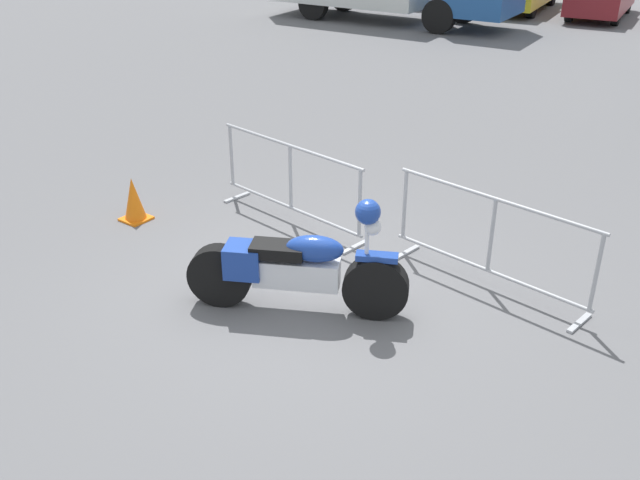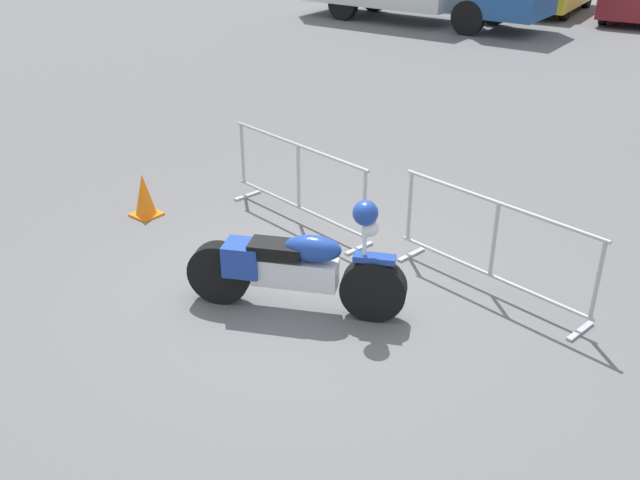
{
  "view_description": "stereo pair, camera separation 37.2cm",
  "coord_description": "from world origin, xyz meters",
  "px_view_note": "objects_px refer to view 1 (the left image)",
  "views": [
    {
      "loc": [
        4.07,
        -5.17,
        4.05
      ],
      "look_at": [
        0.12,
        0.14,
        0.65
      ],
      "focal_mm": 40.0,
      "sensor_mm": 36.0,
      "label": 1
    },
    {
      "loc": [
        4.37,
        -4.94,
        4.05
      ],
      "look_at": [
        0.12,
        0.14,
        0.65
      ],
      "focal_mm": 40.0,
      "sensor_mm": 36.0,
      "label": 2
    }
  ],
  "objects_px": {
    "motorcycle": "(296,268)",
    "crowd_barrier_far": "(491,241)",
    "crowd_barrier_near": "(291,182)",
    "traffic_cone": "(134,200)"
  },
  "relations": [
    {
      "from": "motorcycle",
      "to": "traffic_cone",
      "type": "distance_m",
      "value": 3.09
    },
    {
      "from": "crowd_barrier_far",
      "to": "traffic_cone",
      "type": "xyz_separation_m",
      "value": [
        -4.43,
        -1.18,
        -0.27
      ]
    },
    {
      "from": "crowd_barrier_near",
      "to": "traffic_cone",
      "type": "distance_m",
      "value": 2.07
    },
    {
      "from": "traffic_cone",
      "to": "motorcycle",
      "type": "bearing_deg",
      "value": -8.21
    },
    {
      "from": "motorcycle",
      "to": "traffic_cone",
      "type": "bearing_deg",
      "value": 143.94
    },
    {
      "from": "crowd_barrier_far",
      "to": "traffic_cone",
      "type": "height_order",
      "value": "crowd_barrier_far"
    },
    {
      "from": "traffic_cone",
      "to": "crowd_barrier_near",
      "type": "bearing_deg",
      "value": 35.05
    },
    {
      "from": "crowd_barrier_near",
      "to": "crowd_barrier_far",
      "type": "distance_m",
      "value": 2.75
    },
    {
      "from": "motorcycle",
      "to": "crowd_barrier_far",
      "type": "xyz_separation_m",
      "value": [
        1.38,
        1.62,
        0.06
      ]
    },
    {
      "from": "crowd_barrier_far",
      "to": "motorcycle",
      "type": "bearing_deg",
      "value": -130.37
    }
  ]
}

